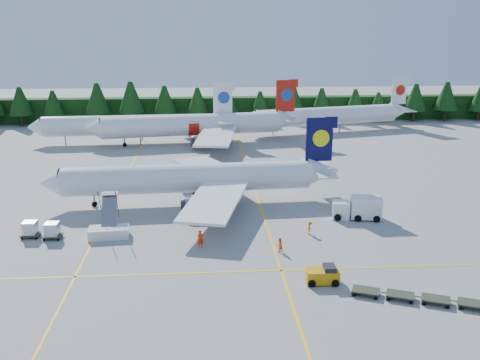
{
  "coord_description": "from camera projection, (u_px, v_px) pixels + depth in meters",
  "views": [
    {
      "loc": [
        -1.39,
        -53.75,
        23.12
      ],
      "look_at": [
        3.33,
        14.45,
        3.5
      ],
      "focal_mm": 40.0,
      "sensor_mm": 36.0,
      "label": 1
    }
  ],
  "objects": [
    {
      "name": "dolly_train",
      "position": [
        418.0,
        297.0,
        46.65
      ],
      "size": [
        11.19,
        5.21,
        0.14
      ],
      "rotation": [
        0.0,
        0.0,
        -0.4
      ],
      "color": "#32392A",
      "rests_on": "ground"
    },
    {
      "name": "taxi_stripe_b",
      "position": [
        256.0,
        192.0,
        77.58
      ],
      "size": [
        0.25,
        120.0,
        0.01
      ],
      "primitive_type": "cube",
      "color": "yellow",
      "rests_on": "ground"
    },
    {
      "name": "airliner_red",
      "position": [
        189.0,
        125.0,
        109.08
      ],
      "size": [
        42.78,
        34.94,
        12.5
      ],
      "rotation": [
        0.0,
        0.0,
        0.16
      ],
      "color": "white",
      "rests_on": "ground"
    },
    {
      "name": "uld_pair",
      "position": [
        41.0,
        229.0,
        60.49
      ],
      "size": [
        4.74,
        2.27,
        1.59
      ],
      "rotation": [
        0.0,
        0.0,
        -0.04
      ],
      "color": "#32392A",
      "rests_on": "ground"
    },
    {
      "name": "ground",
      "position": [
        219.0,
        248.0,
        58.01
      ],
      "size": [
        320.0,
        320.0,
        0.0
      ],
      "primitive_type": "plane",
      "color": "gray",
      "rests_on": "ground"
    },
    {
      "name": "airliner_far_right",
      "position": [
        322.0,
        116.0,
        121.34
      ],
      "size": [
        39.84,
        12.53,
        11.77
      ],
      "rotation": [
        0.0,
        0.0,
        0.23
      ],
      "color": "white",
      "rests_on": "ground"
    },
    {
      "name": "baggage_tug",
      "position": [
        323.0,
        275.0,
        49.95
      ],
      "size": [
        3.1,
        1.74,
        1.63
      ],
      "rotation": [
        0.0,
        0.0,
        -0.04
      ],
      "color": "orange",
      "rests_on": "ground"
    },
    {
      "name": "crew_a",
      "position": [
        200.0,
        239.0,
        57.87
      ],
      "size": [
        0.79,
        0.6,
        1.96
      ],
      "primitive_type": "imported",
      "rotation": [
        0.0,
        0.0,
        0.2
      ],
      "color": "#FF3105",
      "rests_on": "ground"
    },
    {
      "name": "airliner_navy",
      "position": [
        183.0,
        179.0,
        71.93
      ],
      "size": [
        39.09,
        32.1,
        11.36
      ],
      "rotation": [
        0.0,
        0.0,
        0.06
      ],
      "color": "white",
      "rests_on": "ground"
    },
    {
      "name": "service_truck",
      "position": [
        357.0,
        208.0,
        66.58
      ],
      "size": [
        6.24,
        3.17,
        2.88
      ],
      "rotation": [
        0.0,
        0.0,
        -0.18
      ],
      "color": "silver",
      "rests_on": "ground"
    },
    {
      "name": "taxi_stripe_a",
      "position": [
        116.0,
        195.0,
        76.25
      ],
      "size": [
        0.25,
        120.0,
        0.01
      ],
      "primitive_type": "cube",
      "color": "yellow",
      "rests_on": "ground"
    },
    {
      "name": "treeline_hedge",
      "position": [
        209.0,
        109.0,
        135.81
      ],
      "size": [
        220.0,
        4.0,
        6.0
      ],
      "primitive_type": "cube",
      "color": "black",
      "rests_on": "ground"
    },
    {
      "name": "crew_b",
      "position": [
        279.0,
        245.0,
        56.79
      ],
      "size": [
        0.98,
        0.96,
        1.59
      ],
      "primitive_type": "imported",
      "rotation": [
        0.0,
        0.0,
        3.85
      ],
      "color": "orange",
      "rests_on": "ground"
    },
    {
      "name": "airstairs",
      "position": [
        109.0,
        229.0,
        61.09
      ],
      "size": [
        4.67,
        6.34,
        4.04
      ],
      "rotation": [
        0.0,
        0.0,
        0.08
      ],
      "color": "white",
      "rests_on": "ground"
    },
    {
      "name": "airliner_far_left",
      "position": [
        125.0,
        125.0,
        109.61
      ],
      "size": [
        41.46,
        5.89,
        12.05
      ],
      "rotation": [
        0.0,
        0.0,
        0.05
      ],
      "color": "white",
      "rests_on": "ground"
    },
    {
      "name": "taxi_stripe_cross",
      "position": [
        220.0,
        272.0,
        52.25
      ],
      "size": [
        80.0,
        0.25,
        0.01
      ],
      "primitive_type": "cube",
      "color": "yellow",
      "rests_on": "ground"
    },
    {
      "name": "crew_c",
      "position": [
        310.0,
        228.0,
        61.62
      ],
      "size": [
        0.6,
        0.74,
        1.57
      ],
      "primitive_type": "imported",
      "rotation": [
        0.0,
        0.0,
        1.29
      ],
      "color": "orange",
      "rests_on": "ground"
    }
  ]
}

